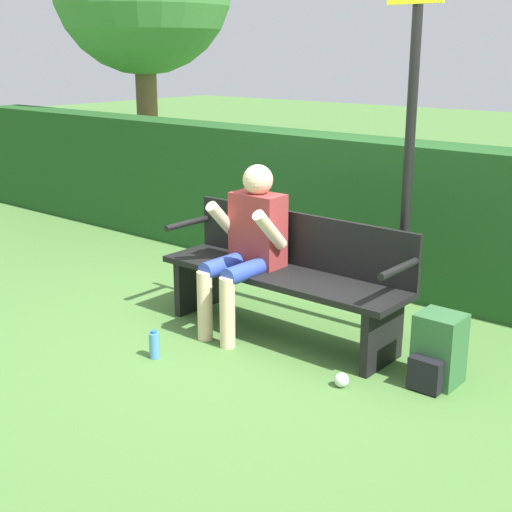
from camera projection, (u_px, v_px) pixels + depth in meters
ground_plane at (280, 335)px, 5.29m from camera, size 40.00×40.00×0.00m
hedge_back at (386, 215)px, 6.21m from camera, size 12.00×0.48×1.30m
park_bench at (286, 272)px, 5.21m from camera, size 1.95×0.51×0.88m
person_seated at (248, 240)px, 5.21m from camera, size 0.53×0.63×1.24m
backpack at (438, 351)px, 4.47m from camera, size 0.28×0.34×0.46m
water_bottle at (155, 345)px, 4.88m from camera, size 0.07×0.07×0.20m
signpost at (410, 126)px, 4.82m from camera, size 0.40×0.09×2.67m
litter_crumple at (342, 380)px, 4.47m from camera, size 0.09×0.09×0.09m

